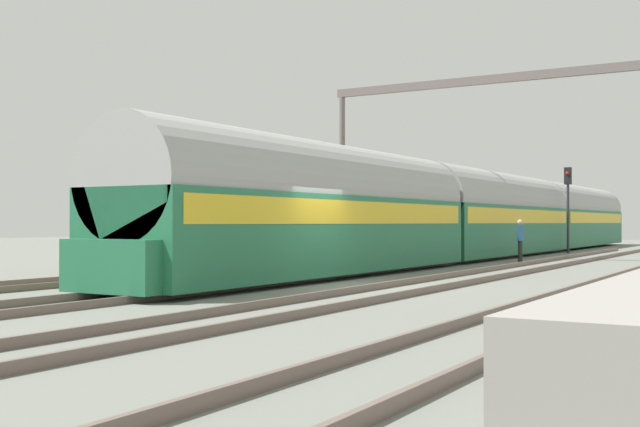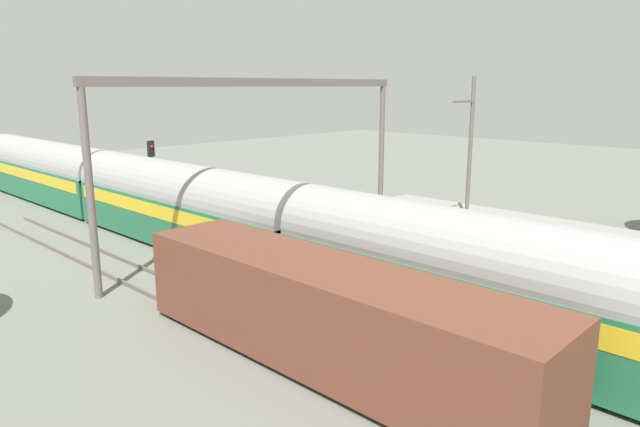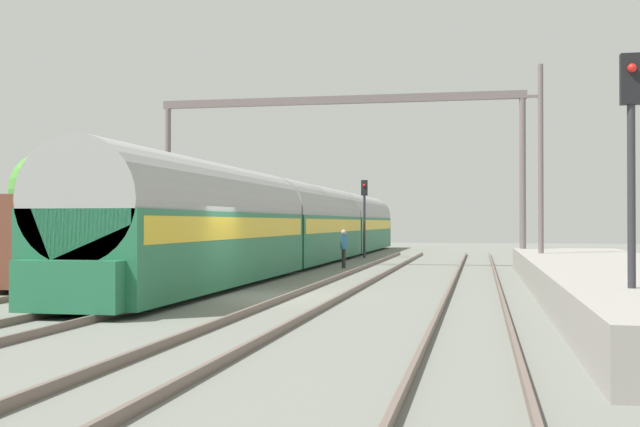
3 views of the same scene
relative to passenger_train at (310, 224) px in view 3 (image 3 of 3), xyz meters
name	(u,v)px [view 3 (image 3 of 3)]	position (x,y,z in m)	size (l,w,h in m)	color
ground	(244,297)	(2.08, -18.57, -1.97)	(120.00, 120.00, 0.00)	slate
track_far_west	(39,290)	(-4.17, -18.57, -1.89)	(1.52, 60.00, 0.16)	#695850
track_west	(173,292)	(0.00, -18.57, -1.89)	(1.52, 60.00, 0.16)	#695850
track_east	(318,295)	(4.17, -18.57, -1.89)	(1.52, 60.00, 0.16)	#695850
track_far_east	(474,298)	(8.34, -18.57, -1.89)	(1.52, 60.00, 0.16)	#695850
platform	(614,280)	(12.15, -16.57, -1.52)	(4.40, 28.00, 0.90)	gray
passenger_train	(310,224)	(0.00, 0.00, 0.00)	(2.93, 49.20, 3.82)	#236B47
freight_car	(120,239)	(-4.17, -13.17, -0.50)	(2.80, 13.00, 2.70)	brown
person_crossing	(344,245)	(2.47, -4.27, -0.94)	(0.34, 0.45, 1.73)	#292929
railway_signal_near	(631,156)	(11.13, -25.14, 1.26)	(0.36, 0.30, 5.04)	#2D2D33
railway_signal_far	(364,207)	(1.92, 6.22, 0.94)	(0.36, 0.30, 4.50)	#2D2D33
catenary_gantry	(338,138)	(2.08, -3.65, 3.95)	(16.91, 0.28, 7.86)	#6A5F5F
catenary_pole_east_mid	(539,167)	(10.69, -8.86, 2.18)	(1.90, 0.20, 8.00)	#6A5F5F
tree_west_background	(50,190)	(-12.68, -3.03, 1.69)	(3.99, 3.99, 5.67)	#4C3826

